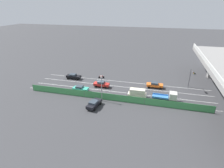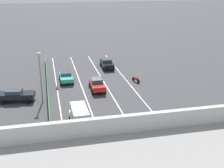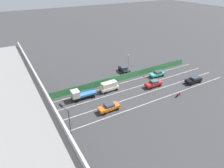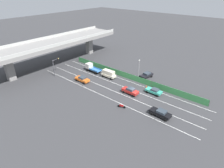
{
  "view_description": "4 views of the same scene",
  "coord_description": "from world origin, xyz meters",
  "views": [
    {
      "loc": [
        44.3,
        16.08,
        21.66
      ],
      "look_at": [
        2.44,
        5.17,
        2.46
      ],
      "focal_mm": 28.9,
      "sensor_mm": 36.0,
      "label": 1
    },
    {
      "loc": [
        6.57,
        40.8,
        15.4
      ],
      "look_at": [
        -1.36,
        5.8,
        2.4
      ],
      "focal_mm": 47.98,
      "sensor_mm": 36.0,
      "label": 2
    },
    {
      "loc": [
        -33.28,
        32.53,
        24.77
      ],
      "look_at": [
        2.8,
        11.68,
        2.14
      ],
      "focal_mm": 32.18,
      "sensor_mm": 36.0,
      "label": 3
    },
    {
      "loc": [
        -35.36,
        -21.9,
        25.19
      ],
      "look_at": [
        -1.25,
        6.64,
        1.52
      ],
      "focal_mm": 30.09,
      "sensor_mm": 36.0,
      "label": 4
    }
  ],
  "objects": [
    {
      "name": "car_taxi_orange",
      "position": [
        -3.5,
        16.05,
        0.9
      ],
      "size": [
        2.11,
        4.58,
        1.63
      ],
      "color": "orange",
      "rests_on": "ground"
    },
    {
      "name": "car_sedan_black",
      "position": [
        -3.79,
        -9.03,
        0.9
      ],
      "size": [
        2.12,
        4.65,
        1.62
      ],
      "color": "black",
      "rests_on": "ground"
    },
    {
      "name": "street_lamp",
      "position": [
        7.46,
        3.92,
        4.03
      ],
      "size": [
        0.6,
        0.36,
        6.57
      ],
      "color": "gray",
      "rests_on": "ground"
    },
    {
      "name": "lane_line_mid_right",
      "position": [
        1.8,
        6.61,
        0.0
      ],
      "size": [
        0.14,
        49.23,
        0.01
      ],
      "primitive_type": "cube",
      "color": "silver",
      "rests_on": "ground"
    },
    {
      "name": "lane_line_mid_left",
      "position": [
        -1.8,
        6.61,
        0.0
      ],
      "size": [
        0.14,
        49.23,
        0.01
      ],
      "primitive_type": "cube",
      "color": "silver",
      "rests_on": "ground"
    },
    {
      "name": "car_taxi_teal",
      "position": [
        3.83,
        -3.3,
        0.84
      ],
      "size": [
        2.1,
        4.24,
        1.5
      ],
      "color": "teal",
      "rests_on": "ground"
    },
    {
      "name": "green_fence",
      "position": [
        6.72,
        6.61,
        0.88
      ],
      "size": [
        0.1,
        45.33,
        1.75
      ],
      "color": "#3D8E4C",
      "rests_on": "ground"
    },
    {
      "name": "motorcycle",
      "position": [
        -6.6,
        -0.7,
        0.46
      ],
      "size": [
        0.82,
        1.88,
        0.93
      ],
      "color": "black",
      "rests_on": "ground"
    },
    {
      "name": "parked_sedan_dark",
      "position": [
        10.77,
        3.1,
        0.92
      ],
      "size": [
        4.8,
        2.58,
        1.64
      ],
      "color": "black",
      "rests_on": "ground"
    },
    {
      "name": "car_sedan_red",
      "position": [
        -0.17,
        1.38,
        0.94
      ],
      "size": [
        1.99,
        4.41,
        1.73
      ],
      "color": "red",
      "rests_on": "ground"
    },
    {
      "name": "lane_line_right_edge",
      "position": [
        5.39,
        6.61,
        0.0
      ],
      "size": [
        0.14,
        49.23,
        0.01
      ],
      "primitive_type": "cube",
      "color": "silver",
      "rests_on": "ground"
    },
    {
      "name": "ground_plane",
      "position": [
        0.0,
        0.0,
        0.0
      ],
      "size": [
        300.0,
        300.0,
        0.0
      ],
      "primitive_type": "plane",
      "color": "#38383A"
    },
    {
      "name": "lane_line_left_edge",
      "position": [
        -5.39,
        6.61,
        0.0
      ],
      "size": [
        0.14,
        49.23,
        0.01
      ],
      "primitive_type": "cube",
      "color": "silver",
      "rests_on": "ground"
    },
    {
      "name": "car_van_cream",
      "position": [
        3.58,
        12.04,
        1.3
      ],
      "size": [
        2.09,
        4.65,
        2.32
      ],
      "color": "beige",
      "rests_on": "ground"
    },
    {
      "name": "flatbed_truck_blue",
      "position": [
        3.65,
        19.64,
        1.25
      ],
      "size": [
        2.39,
        5.75,
        2.41
      ],
      "color": "black",
      "rests_on": "ground"
    },
    {
      "name": "traffic_cone",
      "position": [
        5.38,
        -0.15,
        0.34
      ],
      "size": [
        0.47,
        0.47,
        0.73
      ],
      "color": "orange",
      "rests_on": "ground"
    }
  ]
}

